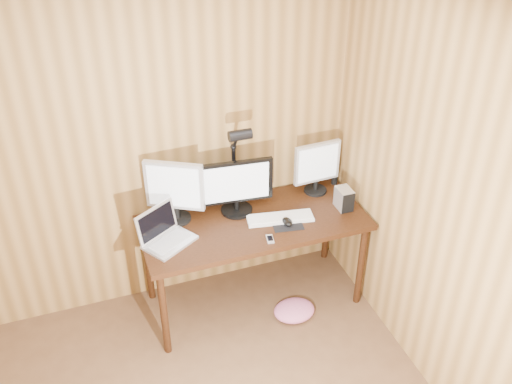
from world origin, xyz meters
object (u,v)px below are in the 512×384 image
desk (250,229)px  phone (270,239)px  mouse (287,222)px  keyboard (280,218)px  hard_drive (344,199)px  monitor_right (317,166)px  laptop (164,234)px  desk_lamp (237,154)px  monitor_left (175,190)px  monitor_center (236,186)px  speaker (335,177)px

desk → phone: (0.03, -0.32, 0.13)m
mouse → phone: bearing=-126.4°
keyboard → phone: 0.25m
keyboard → phone: keyboard is taller
keyboard → hard_drive: 0.49m
desk → monitor_right: 0.68m
laptop → desk_lamp: size_ratio=0.60×
desk → hard_drive: bearing=-12.0°
desk → mouse: bearing=-43.1°
monitor_left → monitor_center: bearing=23.9°
keyboard → desk_lamp: desk_lamp is taller
phone → monitor_center: bearing=116.0°
monitor_center → hard_drive: bearing=-11.0°
phone → speaker: speaker is taller
monitor_right → keyboard: size_ratio=0.84×
monitor_center → speaker: bearing=12.7°
hard_drive → laptop: bearing=178.3°
monitor_center → hard_drive: size_ratio=3.33×
mouse → phone: (-0.18, -0.13, -0.02)m
phone → speaker: (0.73, 0.50, 0.05)m
hard_drive → desk_lamp: size_ratio=0.23×
laptop → monitor_left: bearing=25.3°
mouse → monitor_center: bearing=154.3°
desk_lamp → speaker: bearing=8.2°
laptop → keyboard: (0.82, -0.03, -0.05)m
desk → laptop: size_ratio=3.88×
keyboard → hard_drive: (0.49, -0.02, 0.07)m
keyboard → monitor_right: bearing=42.6°
desk → speaker: bearing=13.6°
monitor_center → mouse: (0.28, -0.27, -0.19)m
hard_drive → monitor_center: bearing=164.0°
monitor_left → speaker: 1.28m
monitor_right → phone: size_ratio=4.19×
laptop → speaker: laptop is taller
keyboard → monitor_left: bearing=170.6°
desk → hard_drive: (0.67, -0.14, 0.20)m
desk → keyboard: keyboard is taller
speaker → hard_drive: bearing=-104.9°
hard_drive → keyboard: bearing=178.1°
monitor_right → phone: (-0.54, -0.45, -0.21)m
monitor_center → phone: monitor_center is taller
monitor_center → desk_lamp: size_ratio=0.76×
desk_lamp → phone: bearing=-75.5°
laptop → phone: laptop is taller
laptop → speaker: bearing=-21.0°
monitor_right → laptop: (-1.21, -0.22, -0.16)m
monitor_left → laptop: (-0.13, -0.21, -0.19)m
monitor_left → mouse: size_ratio=4.29×
desk → monitor_right: size_ratio=3.90×
monitor_center → desk_lamp: bearing=69.6°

